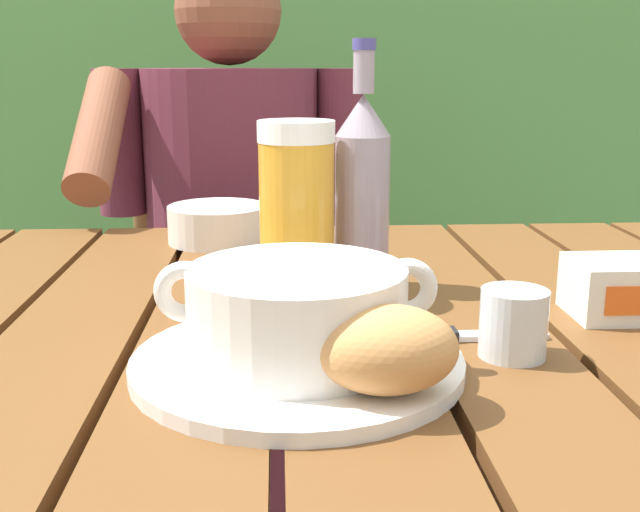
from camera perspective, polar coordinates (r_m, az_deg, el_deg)
dining_table at (r=0.80m, az=1.64°, el=-11.84°), size 1.15×0.88×0.77m
hedge_backdrop at (r=2.49m, az=-5.48°, el=13.08°), size 3.54×0.84×2.65m
chair_near_diner at (r=1.68m, az=-5.88°, el=-5.05°), size 0.49×0.42×0.93m
person_eating at (r=1.43m, az=-6.61°, el=1.90°), size 0.48×0.47×1.21m
serving_plate at (r=0.63m, az=-1.69°, el=-7.89°), size 0.27×0.27×0.01m
soup_bowl at (r=0.62m, az=-1.72°, el=-4.02°), size 0.23×0.18×0.08m
bread_roll at (r=0.55m, az=4.98°, el=-6.90°), size 0.11×0.08×0.06m
beer_glass at (r=0.80m, az=-1.74°, el=3.40°), size 0.08×0.08×0.19m
beer_bottle at (r=0.84m, az=3.16°, el=5.05°), size 0.06×0.06×0.27m
water_glass_small at (r=0.67m, az=14.14°, el=-4.86°), size 0.06×0.06×0.06m
butter_tub at (r=0.81m, az=21.72°, el=-2.22°), size 0.11×0.08×0.06m
table_knife at (r=0.71m, az=9.86°, el=-5.82°), size 0.14×0.02×0.01m
diner_bowl at (r=1.08m, az=-7.60°, el=2.38°), size 0.14×0.14×0.05m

